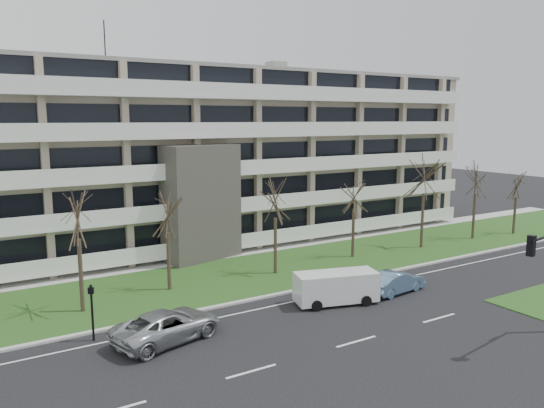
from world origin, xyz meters
TOP-DOWN VIEW (x-y plane):
  - ground at (0.00, 0.00)m, footprint 160.00×160.00m
  - grass_verge at (0.00, 13.00)m, footprint 90.00×10.00m
  - curb at (0.00, 8.00)m, footprint 90.00×0.35m
  - sidewalk at (0.00, 18.50)m, footprint 90.00×2.00m
  - lane_edge_line at (0.00, 6.50)m, footprint 90.00×0.12m
  - apartment_building at (-0.01, 25.32)m, footprint 60.50×15.10m
  - silver_pickup at (-7.94, 5.06)m, footprint 6.12×3.95m
  - blue_sedan at (7.10, 4.50)m, footprint 4.41×1.97m
  - white_van at (2.66, 4.89)m, footprint 5.25×3.14m
  - pedestrian_signal at (-11.11, 7.00)m, footprint 0.33×0.31m
  - tree_2 at (-10.67, 11.42)m, footprint 3.83×3.83m
  - tree_3 at (-5.00, 12.54)m, footprint 3.39×3.39m
  - tree_4 at (2.77, 12.04)m, footprint 3.62×3.62m
  - tree_5 at (10.48, 12.69)m, footprint 3.50×3.50m
  - tree_6 at (17.56, 12.02)m, footprint 4.22×4.22m
  - tree_7 at (24.19, 11.93)m, footprint 3.75×3.75m
  - tree_8 at (29.35, 11.27)m, footprint 3.20×3.20m

SIDE VIEW (x-z plane):
  - ground at x=0.00m, z-range 0.00..0.00m
  - lane_edge_line at x=0.00m, z-range 0.00..0.01m
  - grass_verge at x=0.00m, z-range 0.00..0.06m
  - sidewalk at x=0.00m, z-range 0.00..0.08m
  - curb at x=0.00m, z-range 0.00..0.12m
  - blue_sedan at x=7.10m, z-range 0.00..1.41m
  - silver_pickup at x=-7.94m, z-range 0.00..1.57m
  - white_van at x=2.66m, z-range 0.19..2.11m
  - pedestrian_signal at x=-11.11m, z-range 0.40..3.29m
  - tree_8 at x=29.35m, z-range 1.77..8.17m
  - tree_3 at x=-5.00m, z-range 1.88..8.66m
  - tree_5 at x=10.48m, z-range 1.94..8.93m
  - tree_4 at x=2.77m, z-range 2.01..9.24m
  - tree_7 at x=24.19m, z-range 2.08..9.58m
  - tree_2 at x=-10.67m, z-range 2.13..9.79m
  - tree_6 at x=17.56m, z-range 2.34..10.78m
  - apartment_building at x=-0.01m, z-range -1.76..16.99m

